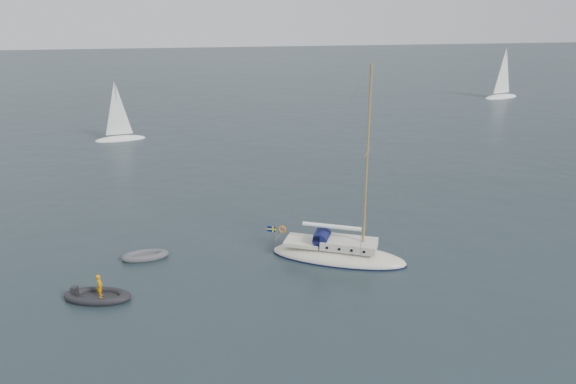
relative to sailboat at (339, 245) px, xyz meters
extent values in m
plane|color=black|center=(-3.87, 0.68, -0.93)|extent=(300.00, 300.00, 0.00)
ellipsoid|color=beige|center=(0.00, 0.00, -0.79)|extent=(8.15, 2.54, 1.36)
cube|color=beige|center=(0.63, 0.00, 0.14)|extent=(3.26, 1.72, 0.50)
cube|color=beige|center=(-2.18, 0.00, 0.00)|extent=(2.17, 1.72, 0.23)
cylinder|color=#10143E|center=(-1.04, 0.00, 0.39)|extent=(0.87, 1.49, 0.87)
cube|color=#10143E|center=(-1.23, 0.00, 0.57)|extent=(0.41, 1.49, 0.36)
cylinder|color=olive|center=(1.45, 0.00, 5.32)|extent=(0.14, 0.14, 10.87)
cylinder|color=olive|center=(1.45, 0.00, 5.87)|extent=(0.05, 1.99, 0.05)
cylinder|color=olive|center=(-0.46, 0.00, 1.11)|extent=(3.80, 0.09, 0.09)
cylinder|color=white|center=(-0.46, 0.00, 1.16)|extent=(3.54, 0.25, 0.25)
cylinder|color=gray|center=(-3.63, 0.00, 0.39)|extent=(0.04, 1.99, 0.04)
torus|color=orange|center=(-3.67, 0.54, 0.39)|extent=(0.49, 0.09, 0.49)
cylinder|color=olive|center=(-3.94, 0.00, 0.30)|extent=(0.03, 0.03, 0.82)
cube|color=#010D71|center=(-4.21, 0.00, 0.57)|extent=(0.54, 0.02, 0.34)
cube|color=#E2D100|center=(-4.21, 0.00, 0.57)|extent=(0.56, 0.03, 0.08)
cube|color=#E2D100|center=(-4.11, 0.00, 0.57)|extent=(0.08, 0.03, 0.36)
cylinder|color=black|center=(-0.55, 0.87, 0.14)|extent=(0.16, 0.05, 0.16)
cylinder|color=black|center=(-0.55, -0.87, 0.14)|extent=(0.16, 0.05, 0.16)
cylinder|color=black|center=(0.18, 0.87, 0.14)|extent=(0.16, 0.05, 0.16)
cylinder|color=black|center=(0.18, -0.87, 0.14)|extent=(0.16, 0.05, 0.16)
cylinder|color=black|center=(0.90, 0.87, 0.14)|extent=(0.16, 0.05, 0.16)
cylinder|color=black|center=(0.90, -0.87, 0.14)|extent=(0.16, 0.05, 0.16)
cylinder|color=black|center=(1.63, 0.87, 0.14)|extent=(0.16, 0.05, 0.16)
cylinder|color=black|center=(1.63, -0.87, 0.14)|extent=(0.16, 0.05, 0.16)
cube|color=#505156|center=(-11.55, 1.94, -0.80)|extent=(1.72, 0.71, 0.10)
cube|color=black|center=(-13.63, -2.64, -0.80)|extent=(2.22, 0.93, 0.11)
cube|color=black|center=(-14.83, -2.64, -0.51)|extent=(0.32, 0.32, 0.56)
imported|color=orange|center=(-13.44, -2.64, -0.12)|extent=(0.42, 0.53, 1.27)
ellipsoid|color=white|center=(38.89, 51.14, -0.87)|extent=(6.43, 2.14, 1.07)
cylinder|color=gray|center=(38.89, 51.14, 3.36)|extent=(0.11, 0.11, 7.51)
cone|color=white|center=(38.83, 51.14, 3.36)|extent=(3.43, 3.43, 6.97)
ellipsoid|color=white|center=(-16.54, 32.73, -0.88)|extent=(5.41, 1.80, 0.90)
cylinder|color=gray|center=(-16.54, 32.73, 2.68)|extent=(0.09, 0.09, 6.31)
cone|color=white|center=(-16.58, 32.73, 2.68)|extent=(2.88, 2.88, 5.86)
camera|label=1|loc=(-7.93, -29.80, 14.12)|focal=35.00mm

